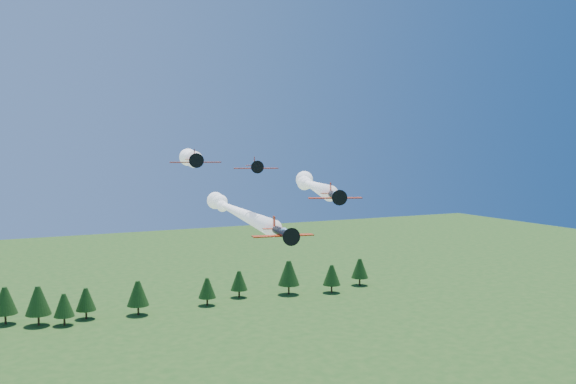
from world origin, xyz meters
name	(u,v)px	position (x,y,z in m)	size (l,w,h in m)	color
plane_lead	(234,210)	(2.62, 22.70, 39.78)	(15.46, 59.03, 3.70)	black
plane_left	(190,157)	(-3.63, 29.19, 49.51)	(17.84, 47.91, 3.70)	black
plane_right	(312,185)	(18.05, 21.00, 44.09)	(21.17, 45.54, 3.70)	black
plane_slot	(256,166)	(0.66, 8.06, 48.28)	(7.20, 8.04, 2.55)	black
treeline	(142,292)	(5.83, 109.17, 6.47)	(172.29, 17.29, 11.81)	#382314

